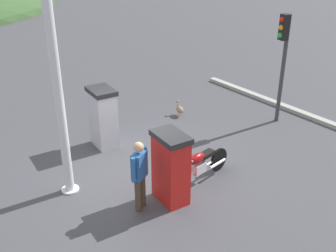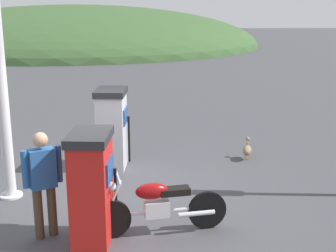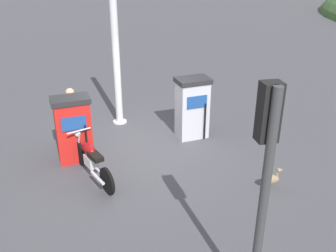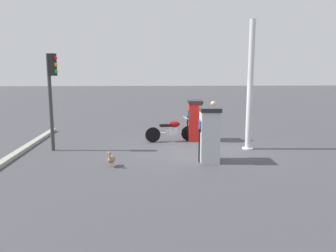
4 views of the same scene
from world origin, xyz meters
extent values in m
plane|color=#424247|center=(0.00, 0.00, 0.00)|extent=(120.00, 120.00, 0.00)
cube|color=red|center=(-0.13, -1.55, 0.74)|extent=(0.54, 0.81, 1.47)
cube|color=#1E478C|center=(0.13, -1.57, 1.06)|extent=(0.06, 0.55, 0.32)
cube|color=#262628|center=(-0.13, -1.55, 1.53)|extent=(0.60, 0.90, 0.12)
cylinder|color=black|center=(0.18, -1.33, 0.52)|extent=(0.05, 0.05, 0.96)
cube|color=silver|center=(-0.13, 1.55, 0.76)|extent=(0.58, 0.81, 1.52)
cube|color=#1E478C|center=(0.15, 1.53, 1.09)|extent=(0.06, 0.55, 0.32)
cube|color=#262628|center=(-0.13, 1.55, 1.58)|extent=(0.64, 0.89, 0.12)
cylinder|color=black|center=(0.20, 1.77, 0.53)|extent=(0.05, 0.05, 0.99)
cylinder|color=black|center=(0.11, -1.51, 0.29)|extent=(0.59, 0.17, 0.58)
cylinder|color=black|center=(1.53, -1.24, 0.29)|extent=(0.59, 0.17, 0.58)
cube|color=silver|center=(0.77, -1.39, 0.39)|extent=(0.39, 0.26, 0.24)
cylinder|color=silver|center=(0.82, -1.38, 0.34)|extent=(1.07, 0.25, 0.05)
ellipsoid|color=maroon|center=(0.70, -1.40, 0.67)|extent=(0.51, 0.31, 0.24)
cube|color=black|center=(1.04, -1.34, 0.64)|extent=(0.47, 0.28, 0.10)
cylinder|color=silver|center=(0.15, -1.51, 0.59)|extent=(0.26, 0.09, 0.57)
cylinder|color=silver|center=(0.23, -1.49, 0.91)|extent=(0.14, 0.56, 0.04)
sphere|color=silver|center=(0.13, -1.51, 0.79)|extent=(0.16, 0.16, 0.14)
cylinder|color=silver|center=(1.35, -1.40, 0.31)|extent=(0.55, 0.17, 0.07)
cylinder|color=#473828|center=(-0.92, -1.48, 0.38)|extent=(0.18, 0.18, 0.76)
cylinder|color=#473828|center=(-0.74, -1.38, 0.38)|extent=(0.18, 0.18, 0.76)
cube|color=#265999|center=(-0.83, -1.43, 1.04)|extent=(0.41, 0.35, 0.57)
cylinder|color=#265999|center=(-1.04, -1.55, 1.07)|extent=(0.12, 0.12, 0.54)
cylinder|color=#265999|center=(-0.62, -1.31, 1.07)|extent=(0.12, 0.12, 0.54)
sphere|color=tan|center=(-0.83, -1.43, 1.46)|extent=(0.29, 0.29, 0.21)
ellipsoid|color=#847051|center=(2.73, 1.94, 0.21)|extent=(0.27, 0.41, 0.21)
cylinder|color=#847051|center=(2.76, 2.07, 0.27)|extent=(0.07, 0.07, 0.15)
sphere|color=#847051|center=(2.77, 2.10, 0.42)|extent=(0.11, 0.11, 0.10)
cone|color=orange|center=(2.79, 2.16, 0.42)|extent=(0.06, 0.07, 0.04)
cone|color=#847051|center=(2.69, 1.78, 0.24)|extent=(0.09, 0.09, 0.07)
cylinder|color=orange|center=(2.70, 1.95, 0.05)|extent=(0.02, 0.02, 0.11)
cylinder|color=orange|center=(2.77, 1.93, 0.05)|extent=(0.02, 0.02, 0.11)
cylinder|color=#38383A|center=(4.97, -0.11, 1.63)|extent=(0.14, 0.14, 3.27)
cube|color=black|center=(4.83, -0.09, 2.91)|extent=(0.24, 0.28, 0.72)
sphere|color=red|center=(4.73, -0.07, 3.13)|extent=(0.18, 0.18, 0.15)
sphere|color=orange|center=(4.73, -0.07, 2.91)|extent=(0.18, 0.18, 0.15)
sphere|color=green|center=(4.73, -0.07, 2.69)|extent=(0.18, 0.18, 0.15)
cylinder|color=silver|center=(-1.79, 0.05, 2.20)|extent=(0.20, 0.20, 4.39)
cylinder|color=silver|center=(-1.79, 0.05, 0.02)|extent=(0.40, 0.40, 0.04)
cube|color=#9E9E93|center=(5.97, 0.00, 0.06)|extent=(0.47, 7.91, 0.12)
camera|label=1|loc=(-4.34, -7.38, 5.20)|focal=42.62mm
camera|label=2|loc=(0.78, -7.67, 3.27)|focal=49.99mm
camera|label=3|loc=(7.96, -2.72, 4.57)|focal=40.17mm
camera|label=4|loc=(1.63, 10.79, 2.61)|focal=34.08mm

